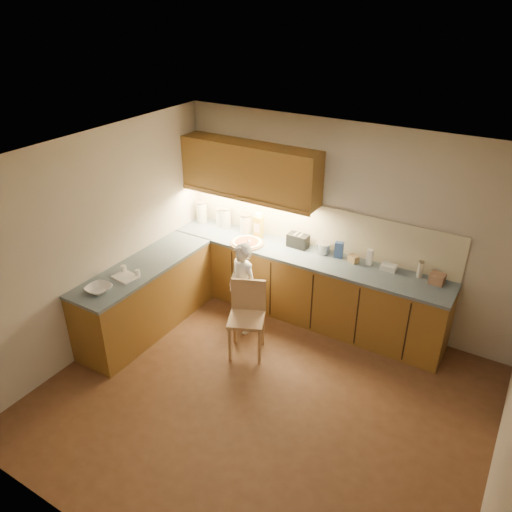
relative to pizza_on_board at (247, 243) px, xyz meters
name	(u,v)px	position (x,y,z in m)	size (l,w,h in m)	color
room	(263,265)	(1.16, -1.56, 0.74)	(4.54, 4.50, 2.62)	#54321D
l_counter	(250,289)	(0.23, -0.31, -0.48)	(3.77, 2.62, 0.92)	olive
backsplash	(315,225)	(0.78, 0.43, 0.27)	(3.75, 0.02, 0.58)	beige
upper_cabinets	(250,170)	(-0.12, 0.27, 0.91)	(1.95, 0.36, 0.73)	olive
pizza_on_board	(247,243)	(0.00, 0.00, 0.00)	(0.45, 0.45, 0.18)	#A37D51
child	(242,288)	(0.28, -0.56, -0.33)	(0.45, 0.29, 1.22)	white
wooden_chair	(247,312)	(0.55, -0.88, -0.41)	(0.55, 0.55, 0.92)	tan
mixing_bowl	(99,289)	(-0.79, -1.87, 0.01)	(0.27, 0.27, 0.07)	silver
canister_a	(202,212)	(-0.94, 0.27, 0.14)	(0.16, 0.16, 0.32)	silver
canister_b	(220,217)	(-0.65, 0.32, 0.11)	(0.15, 0.15, 0.26)	white
canister_c	(226,217)	(-0.55, 0.31, 0.13)	(0.16, 0.16, 0.29)	beige
canister_d	(246,223)	(-0.20, 0.30, 0.12)	(0.17, 0.17, 0.28)	white
oil_jug	(259,226)	(0.02, 0.26, 0.14)	(0.13, 0.10, 0.35)	gold
toaster	(298,241)	(0.62, 0.28, 0.07)	(0.28, 0.16, 0.18)	black
steel_pot	(323,248)	(0.98, 0.29, 0.05)	(0.18, 0.18, 0.14)	#ADADB2
blue_box	(339,250)	(1.19, 0.29, 0.08)	(0.10, 0.07, 0.21)	#314F95
card_box_a	(353,259)	(1.39, 0.27, 0.03)	(0.13, 0.09, 0.09)	#A48458
white_bottle	(370,257)	(1.59, 0.30, 0.08)	(0.07, 0.07, 0.20)	white
flat_pack	(389,267)	(1.84, 0.30, 0.02)	(0.18, 0.13, 0.07)	white
tall_jar	(420,269)	(2.20, 0.31, 0.09)	(0.07, 0.07, 0.21)	beige
card_box_b	(437,279)	(2.41, 0.28, 0.04)	(0.16, 0.13, 0.13)	#9B6F53
dough_cloth	(125,277)	(-0.76, -1.49, -0.01)	(0.27, 0.22, 0.02)	white
spice_jar_a	(124,269)	(-0.86, -1.40, 0.02)	(0.07, 0.07, 0.09)	silver
spice_jar_b	(138,273)	(-0.66, -1.38, 0.02)	(0.06, 0.06, 0.08)	white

